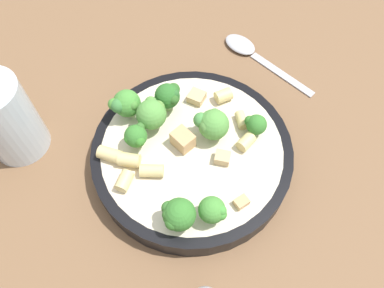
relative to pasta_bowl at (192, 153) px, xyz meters
name	(u,v)px	position (x,y,z in m)	size (l,w,h in m)	color
ground_plane	(192,160)	(0.00, 0.00, -0.02)	(2.00, 2.00, 0.00)	brown
pasta_bowl	(192,153)	(0.00, 0.00, 0.00)	(0.26, 0.26, 0.03)	black
broccoli_floret_0	(126,103)	(-0.10, 0.01, 0.04)	(0.04, 0.04, 0.04)	#93B766
broccoli_floret_1	(213,210)	(0.06, -0.07, 0.04)	(0.03, 0.03, 0.04)	#9EC175
broccoli_floret_2	(178,215)	(0.03, -0.10, 0.04)	(0.04, 0.04, 0.04)	#93B766
broccoli_floret_3	(256,124)	(0.06, 0.06, 0.03)	(0.03, 0.03, 0.03)	#84AD60
broccoli_floret_4	(169,96)	(-0.06, 0.05, 0.04)	(0.04, 0.04, 0.04)	#9EC175
broccoli_floret_5	(212,124)	(0.01, 0.03, 0.04)	(0.05, 0.04, 0.05)	#9EC175
broccoli_floret_6	(136,136)	(-0.06, -0.03, 0.04)	(0.03, 0.03, 0.04)	#9EC175
broccoli_floret_7	(152,113)	(-0.06, 0.01, 0.04)	(0.04, 0.04, 0.05)	#9EC175
rigatoni_0	(152,171)	(-0.03, -0.05, 0.02)	(0.02, 0.02, 0.03)	#E0C67F
rigatoni_1	(124,181)	(-0.05, -0.08, 0.02)	(0.02, 0.02, 0.02)	#E0C67F
rigatoni_2	(223,96)	(0.01, 0.09, 0.02)	(0.02, 0.02, 0.02)	#E0C67F
rigatoni_3	(129,160)	(-0.06, -0.05, 0.02)	(0.02, 0.02, 0.03)	#E0C67F
rigatoni_4	(110,154)	(-0.09, -0.06, 0.02)	(0.02, 0.02, 0.03)	#E0C67F
rigatoni_5	(241,120)	(0.04, 0.06, 0.02)	(0.01, 0.01, 0.02)	#E0C67F
rigatoni_6	(246,142)	(0.06, 0.03, 0.02)	(0.02, 0.02, 0.02)	#E0C67F
chicken_chunk_0	(184,137)	(-0.01, 0.00, 0.02)	(0.03, 0.02, 0.02)	tan
chicken_chunk_1	(222,160)	(0.04, 0.00, 0.02)	(0.02, 0.02, 0.01)	tan
chicken_chunk_2	(241,202)	(0.09, -0.04, 0.02)	(0.02, 0.01, 0.01)	tan
chicken_chunk_3	(197,97)	(-0.03, 0.07, 0.02)	(0.02, 0.02, 0.01)	tan
drinking_glass	(8,123)	(-0.23, -0.08, 0.03)	(0.08, 0.08, 0.12)	silver
spoon	(251,52)	(0.00, 0.22, -0.01)	(0.17, 0.08, 0.01)	#B2B2B7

